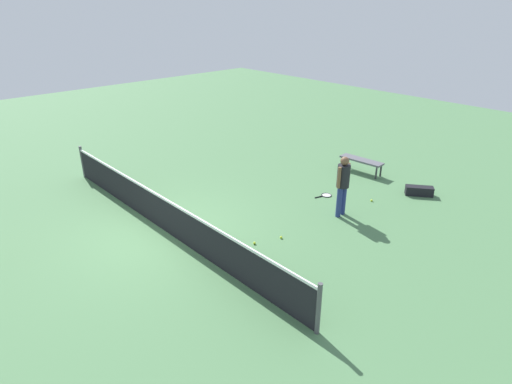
{
  "coord_description": "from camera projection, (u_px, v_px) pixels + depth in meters",
  "views": [
    {
      "loc": [
        -8.61,
        4.83,
        5.46
      ],
      "look_at": [
        -1.25,
        -2.0,
        0.9
      ],
      "focal_mm": 30.1,
      "sensor_mm": 36.0,
      "label": 1
    }
  ],
  "objects": [
    {
      "name": "equipment_bag",
      "position": [
        420.0,
        191.0,
        12.94
      ],
      "size": [
        0.81,
        0.7,
        0.28
      ],
      "color": "black",
      "rests_on": "ground_plane"
    },
    {
      "name": "tennis_ball_by_net",
      "position": [
        281.0,
        237.0,
        10.64
      ],
      "size": [
        0.07,
        0.07,
        0.07
      ],
      "primitive_type": "sphere",
      "color": "#C6E033",
      "rests_on": "ground_plane"
    },
    {
      "name": "player_near_side",
      "position": [
        343.0,
        181.0,
        11.39
      ],
      "size": [
        0.36,
        0.53,
        1.7
      ],
      "color": "navy",
      "rests_on": "ground_plane"
    },
    {
      "name": "tennis_racket_near_player",
      "position": [
        326.0,
        195.0,
        12.96
      ],
      "size": [
        0.39,
        0.61,
        0.03
      ],
      "color": "black",
      "rests_on": "ground_plane"
    },
    {
      "name": "tennis_ball_near_player",
      "position": [
        372.0,
        200.0,
        12.59
      ],
      "size": [
        0.07,
        0.07,
        0.07
      ],
      "primitive_type": "sphere",
      "color": "#C6E033",
      "rests_on": "ground_plane"
    },
    {
      "name": "courtside_bench",
      "position": [
        361.0,
        161.0,
        14.52
      ],
      "size": [
        1.52,
        0.49,
        0.48
      ],
      "color": "#595960",
      "rests_on": "ground_plane"
    },
    {
      "name": "court_net",
      "position": [
        164.0,
        214.0,
        10.79
      ],
      "size": [
        10.09,
        0.09,
        1.07
      ],
      "color": "#4C4C51",
      "rests_on": "ground_plane"
    },
    {
      "name": "tennis_ball_midcourt",
      "position": [
        254.0,
        243.0,
        10.39
      ],
      "size": [
        0.07,
        0.07,
        0.07
      ],
      "primitive_type": "sphere",
      "color": "#C6E033",
      "rests_on": "ground_plane"
    },
    {
      "name": "ground_plane",
      "position": [
        166.0,
        231.0,
        11.0
      ],
      "size": [
        40.0,
        40.0,
        0.0
      ],
      "primitive_type": "plane",
      "color": "#4C7A4C"
    }
  ]
}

